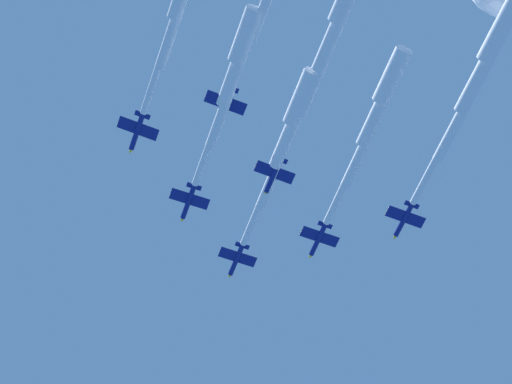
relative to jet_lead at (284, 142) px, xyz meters
name	(u,v)px	position (x,y,z in m)	size (l,w,h in m)	color
jet_lead	(284,142)	(0.00, 0.00, 0.00)	(42.72, 36.11, 3.71)	navy
jet_port_inner	(231,81)	(-17.26, 4.94, -1.39)	(40.70, 33.87, 3.71)	navy
jet_starboard_inner	(373,121)	(1.26, -18.38, -0.99)	(41.86, 35.33, 3.73)	navy
jet_port_mid	(329,44)	(-17.60, -15.42, -0.74)	(42.30, 36.22, 3.85)	navy
jet_port_outer	(475,83)	(-0.47, -39.49, -2.52)	(45.56, 38.74, 3.81)	navy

